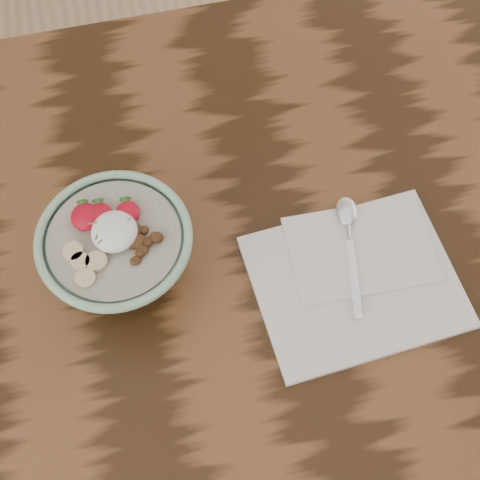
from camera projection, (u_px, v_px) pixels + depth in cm
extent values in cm
cube|color=black|center=(123.00, 291.00, 86.29)|extent=(160.00, 90.00, 4.00)
cylinder|color=#4C2D19|center=(457.00, 131.00, 143.36)|extent=(7.00, 7.00, 71.00)
cylinder|color=#88B796|center=(126.00, 272.00, 84.69)|extent=(8.02, 8.02, 1.15)
torus|color=#88B796|center=(114.00, 238.00, 76.34)|extent=(18.23, 18.23, 1.05)
cylinder|color=#B0A792|center=(114.00, 240.00, 76.85)|extent=(15.46, 15.46, 0.95)
ellipsoid|color=white|center=(114.00, 232.00, 75.67)|extent=(5.35, 5.35, 2.94)
ellipsoid|color=#B5081B|center=(128.00, 212.00, 77.09)|extent=(2.81, 3.09, 1.54)
cone|color=#286623|center=(126.00, 202.00, 77.37)|extent=(1.40, 1.03, 1.52)
ellipsoid|color=#B5081B|center=(85.00, 217.00, 76.66)|extent=(3.33, 3.66, 1.83)
cone|color=#286623|center=(83.00, 205.00, 77.05)|extent=(1.40, 1.03, 1.52)
ellipsoid|color=#B5081B|center=(100.00, 214.00, 76.98)|extent=(2.81, 3.09, 1.55)
cone|color=#286623|center=(98.00, 204.00, 77.27)|extent=(1.40, 1.03, 1.52)
cylinder|color=#CCB786|center=(73.00, 252.00, 75.23)|extent=(2.36, 2.36, 0.70)
cylinder|color=#CCB786|center=(81.00, 262.00, 74.67)|extent=(2.19, 2.19, 0.70)
cylinder|color=#CCB786|center=(86.00, 278.00, 73.75)|extent=(2.30, 2.30, 0.70)
cylinder|color=#CCB786|center=(97.00, 261.00, 74.70)|extent=(2.46, 2.46, 0.70)
ellipsoid|color=#4D2A16|center=(141.00, 252.00, 75.08)|extent=(1.85, 1.87, 1.00)
ellipsoid|color=#4D2A16|center=(144.00, 230.00, 76.44)|extent=(1.58, 1.52, 0.90)
ellipsoid|color=#4D2A16|center=(134.00, 244.00, 75.57)|extent=(1.33, 1.39, 0.90)
ellipsoid|color=#4D2A16|center=(136.00, 230.00, 76.29)|extent=(1.78, 1.97, 0.97)
ellipsoid|color=#4D2A16|center=(136.00, 261.00, 74.67)|extent=(1.48, 1.35, 0.73)
ellipsoid|color=#4D2A16|center=(139.00, 241.00, 75.62)|extent=(2.30, 2.32, 0.98)
ellipsoid|color=#4D2A16|center=(157.00, 237.00, 75.84)|extent=(2.05, 1.90, 1.25)
ellipsoid|color=#4D2A16|center=(143.00, 249.00, 75.23)|extent=(1.85, 1.80, 1.21)
ellipsoid|color=#4D2A16|center=(148.00, 242.00, 75.67)|extent=(1.73, 1.81, 0.99)
cylinder|color=#487431|center=(101.00, 241.00, 74.06)|extent=(1.02, 0.69, 0.22)
cylinder|color=#487431|center=(126.00, 220.00, 75.22)|extent=(1.23, 0.37, 0.22)
cylinder|color=#487431|center=(125.00, 224.00, 74.98)|extent=(0.69, 1.33, 0.23)
cylinder|color=#487431|center=(123.00, 227.00, 74.82)|extent=(0.80, 0.86, 0.21)
cylinder|color=#487431|center=(123.00, 229.00, 74.74)|extent=(1.37, 0.50, 0.23)
cylinder|color=#487431|center=(108.00, 223.00, 75.06)|extent=(1.62, 0.44, 0.24)
cylinder|color=#487431|center=(113.00, 236.00, 74.35)|extent=(0.19, 1.47, 0.23)
cylinder|color=#487431|center=(125.00, 219.00, 75.32)|extent=(0.91, 0.92, 0.22)
cylinder|color=#487431|center=(97.00, 235.00, 74.41)|extent=(0.68, 1.14, 0.22)
cylinder|color=#487431|center=(106.00, 231.00, 74.63)|extent=(0.39, 0.98, 0.21)
cylinder|color=#487431|center=(95.00, 223.00, 75.07)|extent=(1.69, 0.40, 0.24)
cylinder|color=#487431|center=(121.00, 236.00, 74.32)|extent=(1.44, 0.95, 0.23)
cube|color=silver|center=(355.00, 282.00, 84.15)|extent=(26.30, 21.81, 0.96)
cube|color=silver|center=(361.00, 249.00, 85.35)|extent=(18.76, 13.22, 0.58)
cube|color=silver|center=(354.00, 278.00, 83.04)|extent=(3.16, 10.72, 0.33)
cylinder|color=silver|center=(349.00, 230.00, 85.94)|extent=(1.20, 2.87, 0.65)
ellipsoid|color=silver|center=(347.00, 211.00, 87.04)|extent=(3.66, 4.77, 0.89)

